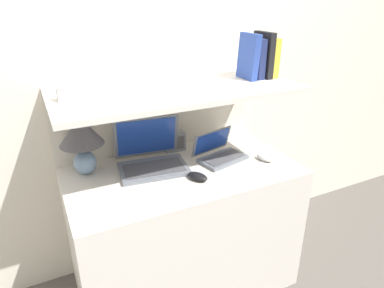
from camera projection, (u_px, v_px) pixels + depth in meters
name	position (u px, v px, depth m)	size (l,w,h in m)	color
wall_back	(154.00, 75.00, 1.96)	(6.00, 0.05, 2.40)	silver
desk	(184.00, 229.00, 1.97)	(1.22, 0.65, 0.77)	silver
back_riser	(161.00, 173.00, 2.17)	(1.22, 0.04, 1.17)	silver
shelf	(176.00, 90.00, 1.70)	(1.22, 0.58, 0.03)	silver
table_lamp	(81.00, 137.00, 1.70)	(0.22, 0.22, 0.31)	#7593B2
laptop_large	(151.00, 157.00, 1.83)	(0.39, 0.34, 0.26)	slate
laptop_small	(219.00, 153.00, 1.92)	(0.30, 0.25, 0.15)	slate
computer_mouse	(198.00, 177.00, 1.71)	(0.11, 0.13, 0.04)	black
second_mouse	(265.00, 157.00, 1.91)	(0.08, 0.12, 0.04)	white
router_box	(174.00, 141.00, 2.02)	(0.12, 0.06, 0.11)	gray
book_yellow	(269.00, 57.00, 1.88)	(0.04, 0.14, 0.21)	gold
book_black	(263.00, 55.00, 1.85)	(0.04, 0.15, 0.24)	black
book_navy	(256.00, 58.00, 1.84)	(0.04, 0.13, 0.21)	navy
book_blue	(249.00, 57.00, 1.82)	(0.05, 0.15, 0.24)	#284293
shelf_gadget	(65.00, 93.00, 1.47)	(0.07, 0.06, 0.06)	#99999E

